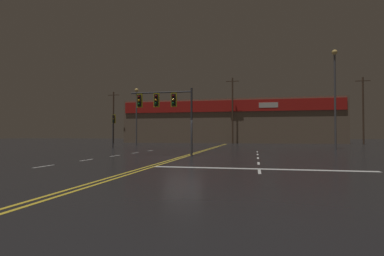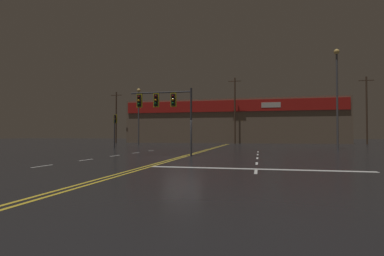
{
  "view_description": "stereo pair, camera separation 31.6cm",
  "coord_description": "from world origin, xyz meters",
  "px_view_note": "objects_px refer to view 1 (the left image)",
  "views": [
    {
      "loc": [
        4.75,
        -19.41,
        1.46
      ],
      "look_at": [
        0.0,
        2.94,
        2.0
      ],
      "focal_mm": 28.0,
      "sensor_mm": 36.0,
      "label": 1
    },
    {
      "loc": [
        5.05,
        -19.35,
        1.46
      ],
      "look_at": [
        0.0,
        2.94,
        2.0
      ],
      "focal_mm": 28.0,
      "sensor_mm": 36.0,
      "label": 2
    }
  ],
  "objects_px": {
    "traffic_signal_median": "(164,104)",
    "streetlight_median_approach": "(137,108)",
    "traffic_signal_corner_northwest": "(113,123)",
    "streetlight_near_left": "(335,86)"
  },
  "relations": [
    {
      "from": "traffic_signal_corner_northwest",
      "to": "traffic_signal_median",
      "type": "bearing_deg",
      "value": -49.12
    },
    {
      "from": "streetlight_median_approach",
      "to": "streetlight_near_left",
      "type": "bearing_deg",
      "value": -17.68
    },
    {
      "from": "traffic_signal_median",
      "to": "streetlight_near_left",
      "type": "xyz_separation_m",
      "value": [
        14.54,
        13.62,
        2.93
      ]
    },
    {
      "from": "streetlight_near_left",
      "to": "streetlight_median_approach",
      "type": "height_order",
      "value": "streetlight_near_left"
    },
    {
      "from": "traffic_signal_corner_northwest",
      "to": "streetlight_near_left",
      "type": "xyz_separation_m",
      "value": [
        23.76,
        2.97,
        3.83
      ]
    },
    {
      "from": "traffic_signal_corner_northwest",
      "to": "streetlight_median_approach",
      "type": "distance_m",
      "value": 11.62
    },
    {
      "from": "traffic_signal_median",
      "to": "streetlight_median_approach",
      "type": "distance_m",
      "value": 24.52
    },
    {
      "from": "traffic_signal_corner_northwest",
      "to": "streetlight_median_approach",
      "type": "bearing_deg",
      "value": 99.57
    },
    {
      "from": "traffic_signal_corner_northwest",
      "to": "streetlight_median_approach",
      "type": "height_order",
      "value": "streetlight_median_approach"
    },
    {
      "from": "traffic_signal_corner_northwest",
      "to": "streetlight_near_left",
      "type": "bearing_deg",
      "value": 7.13
    }
  ]
}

